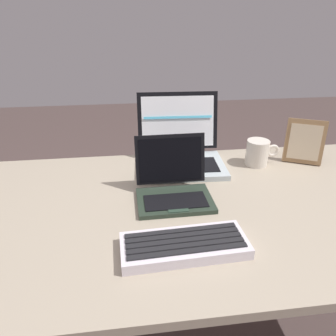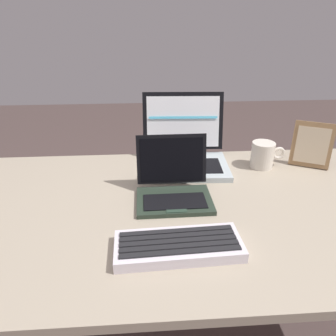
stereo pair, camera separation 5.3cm
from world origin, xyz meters
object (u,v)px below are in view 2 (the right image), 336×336
at_px(coffee_mug, 263,155).
at_px(external_keyboard, 178,246).
at_px(photo_frame, 312,145).
at_px(laptop_front, 173,187).
at_px(laptop_rear, 184,152).

bearing_deg(coffee_mug, external_keyboard, -128.89).
xyz_separation_m(external_keyboard, photo_frame, (0.57, 0.47, 0.07)).
distance_m(external_keyboard, photo_frame, 0.74).
bearing_deg(laptop_front, photo_frame, 20.38).
relative_size(laptop_rear, external_keyboard, 1.06).
height_order(laptop_rear, external_keyboard, laptop_rear).
height_order(laptop_front, coffee_mug, laptop_front).
xyz_separation_m(laptop_front, laptop_rear, (0.06, 0.26, 0.01)).
bearing_deg(photo_frame, laptop_front, -159.62).
distance_m(photo_frame, coffee_mug, 0.19).
relative_size(laptop_front, laptop_rear, 0.70).
bearing_deg(external_keyboard, laptop_rear, 82.01).
bearing_deg(external_keyboard, laptop_front, 88.09).
relative_size(external_keyboard, photo_frame, 1.86).
bearing_deg(external_keyboard, photo_frame, 39.45).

